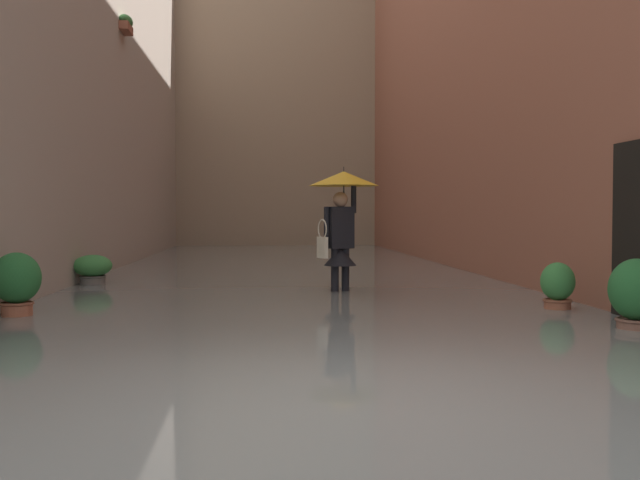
% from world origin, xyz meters
% --- Properties ---
extents(ground_plane, '(60.00, 60.00, 0.00)m').
position_xyz_m(ground_plane, '(0.00, -11.11, 0.00)').
color(ground_plane, slate).
extents(flood_water, '(8.09, 28.21, 0.20)m').
position_xyz_m(flood_water, '(0.00, -11.11, 0.10)').
color(flood_water, slate).
rests_on(flood_water, ground_plane).
extents(building_facade_far, '(10.89, 1.80, 12.36)m').
position_xyz_m(building_facade_far, '(0.00, -23.11, 6.18)').
color(building_facade_far, gray).
rests_on(building_facade_far, ground_plane).
extents(person_wading, '(1.07, 1.07, 2.09)m').
position_xyz_m(person_wading, '(-0.67, -6.34, 1.50)').
color(person_wading, '#4C4233').
rests_on(person_wading, ground_plane).
extents(potted_plant_far_right, '(0.56, 0.56, 0.93)m').
position_xyz_m(potted_plant_far_right, '(3.39, -3.95, 0.55)').
color(potted_plant_far_right, '#9E563D').
rests_on(potted_plant_far_right, ground_plane).
extents(potted_plant_near_left, '(0.42, 0.42, 0.78)m').
position_xyz_m(potted_plant_near_left, '(-3.12, -4.04, 0.43)').
color(potted_plant_near_left, '#9E563D').
rests_on(potted_plant_near_left, ground_plane).
extents(potted_plant_near_right, '(0.64, 0.64, 0.69)m').
position_xyz_m(potted_plant_near_right, '(3.38, -7.78, 0.41)').
color(potted_plant_near_right, '#66605B').
rests_on(potted_plant_near_right, ground_plane).
extents(potted_plant_mid_left, '(0.56, 0.56, 0.92)m').
position_xyz_m(potted_plant_mid_left, '(-3.30, -2.46, 0.52)').
color(potted_plant_mid_left, brown).
rests_on(potted_plant_mid_left, ground_plane).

